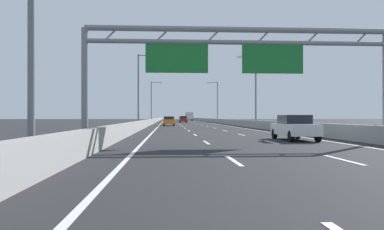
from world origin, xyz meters
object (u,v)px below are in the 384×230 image
(white_car, at_px, (295,127))
(streetlamp_left_far, at_px, (152,99))
(streetlamp_right_far, at_px, (216,99))
(black_car, at_px, (169,120))
(yellow_car, at_px, (182,119))
(red_car, at_px, (183,119))
(streetlamp_right_mid, at_px, (254,86))
(orange_car, at_px, (169,121))
(box_truck, at_px, (189,116))
(streetlamp_left_mid, at_px, (140,86))
(sign_gantry, at_px, (236,54))

(white_car, bearing_deg, streetlamp_left_far, 99.15)
(streetlamp_right_far, height_order, black_car, streetlamp_right_far)
(yellow_car, bearing_deg, white_car, -87.68)
(white_car, bearing_deg, red_car, 93.07)
(streetlamp_left_far, distance_m, black_car, 10.43)
(yellow_car, bearing_deg, streetlamp_right_mid, -82.96)
(streetlamp_right_far, xyz_separation_m, orange_car, (-11.18, -31.83, -4.65))
(box_truck, bearing_deg, white_car, -89.94)
(streetlamp_right_mid, xyz_separation_m, streetlamp_left_far, (-14.93, 40.77, 0.00))
(white_car, xyz_separation_m, box_truck, (-0.12, 116.24, 0.82))
(streetlamp_left_mid, bearing_deg, red_car, 80.50)
(streetlamp_left_mid, relative_size, black_car, 2.22)
(sign_gantry, bearing_deg, yellow_car, 89.80)
(streetlamp_left_far, distance_m, white_car, 70.39)
(streetlamp_left_mid, xyz_separation_m, streetlamp_left_far, (0.00, 40.77, 0.00))
(streetlamp_right_mid, distance_m, white_car, 29.19)
(box_truck, bearing_deg, black_car, -97.45)
(white_car, distance_m, black_car, 61.28)
(sign_gantry, relative_size, white_car, 3.73)
(orange_car, bearing_deg, black_car, 89.87)
(streetlamp_left_mid, relative_size, streetlamp_left_far, 1.00)
(sign_gantry, height_order, streetlamp_right_far, streetlamp_right_far)
(box_truck, bearing_deg, streetlamp_right_mid, -87.46)
(streetlamp_left_mid, bearing_deg, orange_car, 67.24)
(sign_gantry, bearing_deg, red_car, 90.00)
(sign_gantry, distance_m, streetlamp_left_mid, 31.23)
(red_car, xyz_separation_m, white_car, (3.87, -72.15, -0.01))
(streetlamp_left_mid, relative_size, orange_car, 2.26)
(red_car, xyz_separation_m, box_truck, (3.76, 44.08, 0.81))
(yellow_car, relative_size, white_car, 1.01)
(streetlamp_left_mid, relative_size, box_truck, 1.16)
(red_car, height_order, orange_car, red_car)
(yellow_car, xyz_separation_m, black_car, (-3.80, -27.07, -0.05))
(streetlamp_left_mid, height_order, black_car, streetlamp_left_mid)
(streetlamp_left_far, height_order, orange_car, streetlamp_left_far)
(streetlamp_right_mid, relative_size, streetlamp_left_far, 1.00)
(orange_car, bearing_deg, yellow_car, 85.62)
(sign_gantry, relative_size, streetlamp_right_mid, 1.80)
(black_car, relative_size, box_truck, 0.52)
(sign_gantry, height_order, white_car, sign_gantry)
(streetlamp_right_far, distance_m, yellow_car, 20.48)
(streetlamp_left_mid, height_order, orange_car, streetlamp_left_mid)
(yellow_car, xyz_separation_m, orange_car, (-3.86, -50.38, -0.01))
(red_car, height_order, white_car, red_car)
(streetlamp_right_far, xyz_separation_m, red_car, (-7.64, 2.81, -4.62))
(streetlamp_right_far, relative_size, yellow_car, 2.07)
(streetlamp_left_mid, relative_size, streetlamp_right_far, 1.00)
(streetlamp_left_mid, bearing_deg, streetlamp_right_mid, 0.00)
(orange_car, bearing_deg, streetlamp_right_far, 70.65)
(streetlamp_left_mid, xyz_separation_m, red_car, (7.29, 43.58, -4.62))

